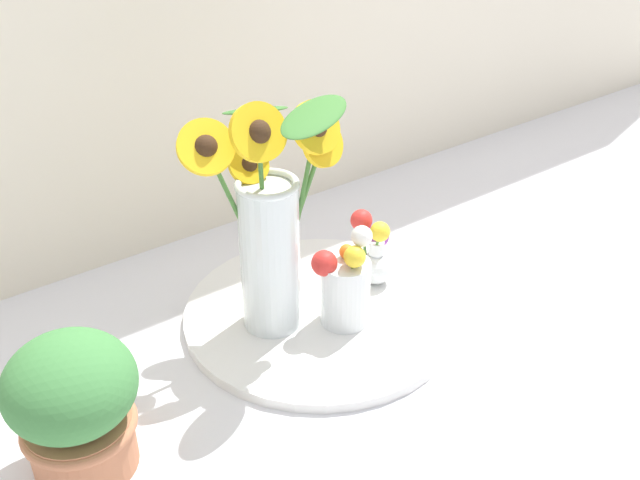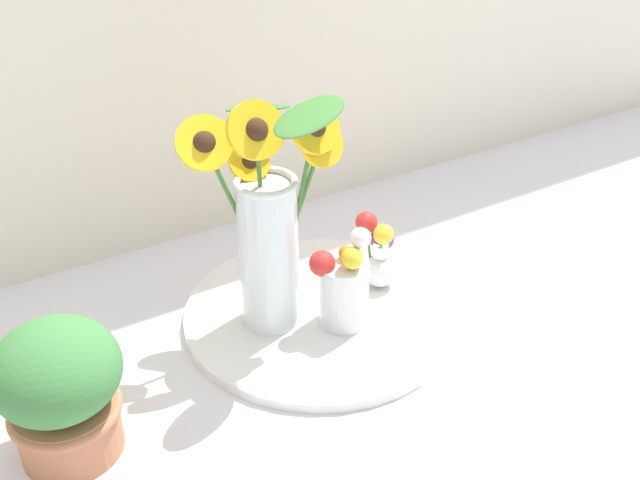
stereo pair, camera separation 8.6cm
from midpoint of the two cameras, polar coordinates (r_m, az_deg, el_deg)
ground_plane at (r=1.25m, az=2.63°, el=-6.91°), size 6.00×6.00×0.00m
serving_tray at (r=1.27m, az=1.94°, el=-5.66°), size 0.46×0.46×0.02m
mason_jar_sunflowers at (r=1.15m, az=-1.75°, el=0.82°), size 0.25×0.24×0.39m
vase_small_center at (r=1.20m, az=3.82°, el=-3.59°), size 0.10×0.08×0.18m
vase_bulb_right at (r=1.30m, az=6.38°, el=-1.04°), size 0.06×0.08×0.13m
potted_plant at (r=1.02m, az=-16.91°, el=-10.88°), size 0.17×0.17×0.20m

